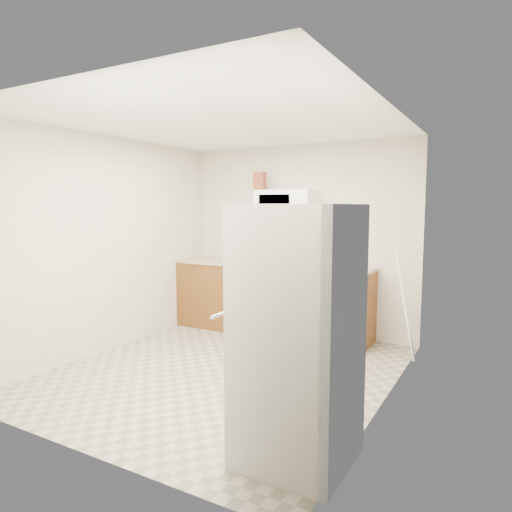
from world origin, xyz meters
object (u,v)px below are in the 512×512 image
Objects in this scene: microwave at (286,205)px; person at (274,285)px; fridge at (298,335)px; kettle at (337,258)px; saucepan at (277,257)px; gas_range at (281,298)px.

microwave reaches higher than person.
person is 0.95× the size of fridge.
kettle is at bearing 104.77° from fridge.
microwave is 3.60× the size of saucepan.
microwave is 0.96m from kettle.
microwave is at bearing -14.20° from saucepan.
gas_range is at bearing 118.67° from fridge.
microwave is 0.47× the size of person.
gas_range is 0.70× the size of person.
kettle is at bearing 8.26° from microwave.
person is 7.69× the size of saucepan.
saucepan is at bearing 165.80° from microwave.
fridge is at bearing -61.67° from gas_range.
gas_range is at bearing -74.16° from person.
microwave is (0.00, 0.13, 1.21)m from gas_range.
saucepan is (-0.15, 0.16, 0.53)m from gas_range.
microwave is at bearing -166.94° from kettle.
microwave is at bearing 90.00° from gas_range.
gas_range is at bearing -48.36° from saucepan.
person is 1.09m from kettle.
fridge is at bearing -70.77° from kettle.
person is 8.53× the size of kettle.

